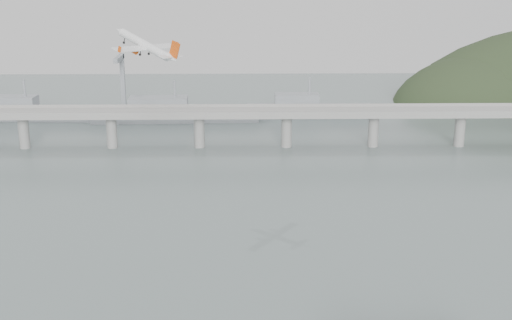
{
  "coord_description": "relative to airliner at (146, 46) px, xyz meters",
  "views": [
    {
      "loc": [
        -4.02,
        -179.61,
        107.18
      ],
      "look_at": [
        0.0,
        55.0,
        36.0
      ],
      "focal_mm": 48.0,
      "sensor_mm": 36.0,
      "label": 1
    }
  ],
  "objects": [
    {
      "name": "bridge",
      "position": [
        42.56,
        101.07,
        -53.53
      ],
      "size": [
        800.0,
        22.0,
        23.9
      ],
      "color": "gray",
      "rests_on": "ground"
    },
    {
      "name": "distant_fleet",
      "position": [
        -111.64,
        166.15,
        -64.96
      ],
      "size": [
        453.0,
        60.9,
        40.0
      ],
      "color": "gray",
      "rests_on": "ground"
    },
    {
      "name": "airliner",
      "position": [
        0.0,
        0.0,
        0.0
      ],
      "size": [
        30.52,
        29.35,
        13.62
      ],
      "rotation": [
        0.05,
        -0.31,
        2.48
      ],
      "color": "white",
      "rests_on": "ground"
    }
  ]
}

